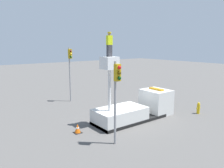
% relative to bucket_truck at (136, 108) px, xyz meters
% --- Properties ---
extents(ground_plane, '(120.00, 120.00, 0.00)m').
position_rel_bucket_truck_xyz_m(ground_plane, '(-0.68, 0.00, -0.90)').
color(ground_plane, '#565451').
extents(bucket_truck, '(7.25, 2.43, 5.25)m').
position_rel_bucket_truck_xyz_m(bucket_truck, '(0.00, 0.00, 0.00)').
color(bucket_truck, black).
rests_on(bucket_truck, ground).
extents(worker, '(0.40, 0.26, 1.75)m').
position_rel_bucket_truck_xyz_m(worker, '(-2.75, 0.00, 5.23)').
color(worker, '#38383D').
rests_on(worker, bucket_truck).
extents(traffic_light_pole, '(0.34, 0.57, 5.15)m').
position_rel_bucket_truck_xyz_m(traffic_light_pole, '(-4.27, -2.79, 2.75)').
color(traffic_light_pole, gray).
rests_on(traffic_light_pole, ground).
extents(traffic_light_across, '(0.34, 0.57, 5.82)m').
position_rel_bucket_truck_xyz_m(traffic_light_across, '(-1.75, 8.42, 3.20)').
color(traffic_light_across, gray).
rests_on(traffic_light_across, ground).
extents(fire_hydrant, '(0.50, 0.26, 1.03)m').
position_rel_bucket_truck_xyz_m(fire_hydrant, '(5.42, -2.35, -0.39)').
color(fire_hydrant, gold).
rests_on(fire_hydrant, ground).
extents(traffic_cone_rear, '(0.52, 0.52, 0.66)m').
position_rel_bucket_truck_xyz_m(traffic_cone_rear, '(-5.33, 0.28, -0.59)').
color(traffic_cone_rear, black).
rests_on(traffic_cone_rear, ground).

